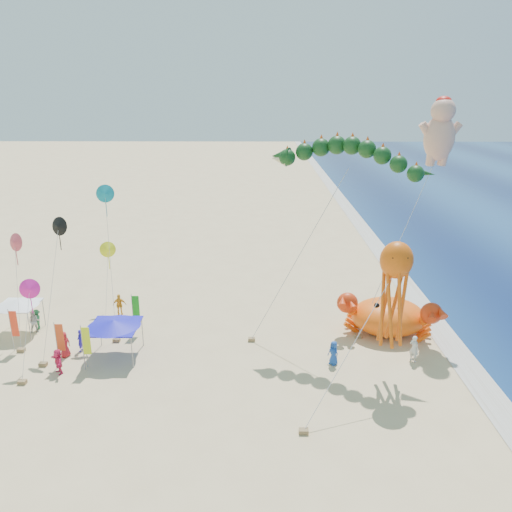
% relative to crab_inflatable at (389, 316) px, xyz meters
% --- Properties ---
extents(ground, '(320.00, 320.00, 0.00)m').
position_rel_crab_inflatable_xyz_m(ground, '(-7.87, -3.28, -1.44)').
color(ground, '#D1B784').
rests_on(ground, ground).
extents(foam_strip, '(320.00, 320.00, 0.00)m').
position_rel_crab_inflatable_xyz_m(foam_strip, '(4.13, -3.28, -1.43)').
color(foam_strip, silver).
rests_on(foam_strip, ground).
extents(crab_inflatable, '(7.44, 6.00, 3.26)m').
position_rel_crab_inflatable_xyz_m(crab_inflatable, '(0.00, 0.00, 0.00)').
color(crab_inflatable, '#FF5B0D').
rests_on(crab_inflatable, ground).
extents(dragon_kite, '(11.77, 5.89, 14.11)m').
position_rel_crab_inflatable_xyz_m(dragon_kite, '(-3.87, -0.59, 11.49)').
color(dragon_kite, '#0E3412').
rests_on(dragon_kite, ground).
extents(cherub_kite, '(7.20, 5.23, 17.01)m').
position_rel_crab_inflatable_xyz_m(cherub_kite, '(3.44, 3.29, 13.24)').
color(cherub_kite, '#DC9E86').
rests_on(cherub_kite, ground).
extents(octopus_kite, '(6.92, 6.67, 8.98)m').
position_rel_crab_inflatable_xyz_m(octopus_kite, '(-1.57, -6.12, 4.77)').
color(octopus_kite, '#D8540B').
rests_on(octopus_kite, ground).
extents(canopy_blue, '(3.56, 3.56, 2.71)m').
position_rel_crab_inflatable_xyz_m(canopy_blue, '(-19.42, -3.61, 1.01)').
color(canopy_blue, gray).
rests_on(canopy_blue, ground).
extents(canopy_white, '(3.04, 3.04, 2.71)m').
position_rel_crab_inflatable_xyz_m(canopy_white, '(-27.54, -0.19, 1.00)').
color(canopy_white, gray).
rests_on(canopy_white, ground).
extents(feather_flags, '(8.31, 5.24, 3.20)m').
position_rel_crab_inflatable_xyz_m(feather_flags, '(-22.18, -3.41, 0.58)').
color(feather_flags, gray).
rests_on(feather_flags, ground).
extents(beachgoers, '(28.16, 9.91, 1.88)m').
position_rel_crab_inflatable_xyz_m(beachgoers, '(-19.59, -2.24, -0.57)').
color(beachgoers, '#1C48A3').
rests_on(beachgoers, ground).
extents(small_kites, '(7.50, 12.65, 10.97)m').
position_rel_crab_inflatable_xyz_m(small_kites, '(-23.46, -0.23, 5.08)').
color(small_kites, '#0D8194').
rests_on(small_kites, ground).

